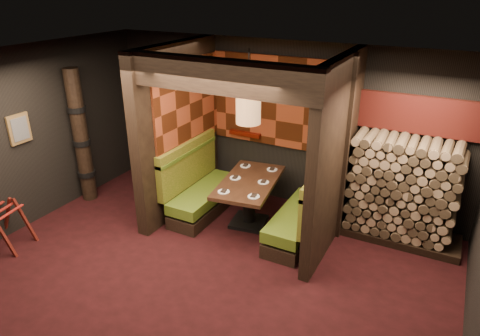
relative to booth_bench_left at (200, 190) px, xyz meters
name	(u,v)px	position (x,y,z in m)	size (l,w,h in m)	color
floor	(195,280)	(0.96, -1.65, -0.41)	(6.50, 5.50, 0.02)	black
ceiling	(184,67)	(0.96, -1.65, 2.46)	(6.50, 5.50, 0.02)	black
wall_back	(279,124)	(0.96, 1.11, 1.02)	(6.50, 0.02, 2.85)	black
wall_left	(14,142)	(-2.30, -1.65, 1.02)	(0.02, 5.50, 2.85)	black
partition_left	(178,130)	(-0.39, 0.00, 1.02)	(0.20, 2.20, 2.85)	black
partition_right	(335,157)	(2.26, 0.05, 1.02)	(0.15, 2.10, 2.85)	black
header_beam	(216,76)	(0.94, -0.95, 2.23)	(2.85, 0.18, 0.44)	black
tapa_back_panel	(277,102)	(0.94, 1.06, 1.42)	(2.40, 0.06, 1.55)	#8F381B
tapa_side_panel	(189,104)	(-0.27, 0.17, 1.45)	(0.04, 1.85, 1.45)	#8F381B
lacquer_shelf	(245,134)	(0.36, 1.00, 0.78)	(0.60, 0.12, 0.07)	#4F0C05
booth_bench_left	(200,190)	(0.00, 0.00, 0.00)	(0.68, 1.60, 1.14)	black
booth_bench_right	(304,216)	(1.89, 0.00, 0.00)	(0.68, 1.60, 1.14)	black
dining_table	(249,194)	(0.94, 0.00, 0.16)	(1.03, 1.61, 0.80)	black
place_settings	(249,180)	(0.94, 0.00, 0.41)	(0.80, 1.27, 0.03)	white
pendant_lamp	(248,109)	(0.94, -0.05, 1.59)	(0.37, 0.37, 1.09)	#AD7748
framed_picture	(19,129)	(-2.25, -1.55, 1.22)	(0.05, 0.36, 0.46)	brown
luggage_rack	(5,224)	(-2.01, -2.27, -0.03)	(0.77, 0.61, 0.75)	#4D140D
totem_column	(81,138)	(-2.09, -0.55, 0.79)	(0.31, 0.31, 2.40)	black
firewood_stack	(408,192)	(3.25, 0.70, 0.42)	(1.73, 0.70, 1.64)	black
mosaic_header	(423,115)	(3.25, 1.03, 1.52)	(1.83, 0.10, 0.56)	maroon
bay_front_post	(346,152)	(2.35, 0.31, 1.02)	(0.08, 0.08, 2.85)	black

